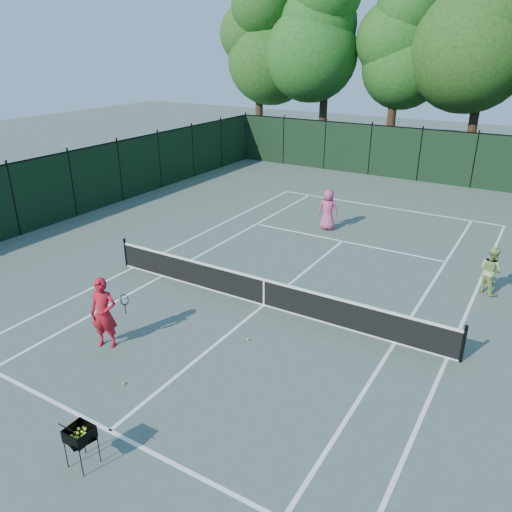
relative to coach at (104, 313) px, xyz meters
The scene contains 22 objects.
ground 4.88m from the coach, 59.00° to the left, with size 90.00×90.00×0.00m, color #48584C.
sideline_doubles_left 5.18m from the coach, 126.41° to the left, with size 0.10×23.77×0.01m, color white.
sideline_doubles_right 8.99m from the coach, 27.28° to the left, with size 0.10×23.77×0.01m, color white.
sideline_singles_left 4.52m from the coach, 111.97° to the left, with size 0.10×23.77×0.01m, color white.
sideline_singles_right 7.81m from the coach, 31.92° to the left, with size 0.10×23.77×0.01m, color white.
baseline_far 16.20m from the coach, 81.24° to the left, with size 10.97×0.10×0.01m, color white.
service_line_near 3.51m from the coach, 43.08° to the right, with size 8.23×0.10×0.01m, color white.
service_line_far 10.83m from the coach, 76.80° to the left, with size 8.23×0.10×0.01m, color white.
center_service_line 4.88m from the coach, 59.00° to the left, with size 0.10×12.80×0.01m, color white.
tennis_net 4.81m from the coach, 59.00° to the left, with size 11.69×0.09×1.06m.
fence_far 22.24m from the coach, 83.64° to the left, with size 24.00×0.05×3.00m, color black.
fence_left 10.39m from the coach, 156.75° to the left, with size 0.05×36.00×3.00m, color black.
tree_0 28.60m from the coach, 112.38° to the left, with size 6.40×6.40×13.14m.
tree_1 27.77m from the coach, 101.98° to the left, with size 6.80×6.80×13.98m.
tree_2 26.77m from the coach, 91.19° to the left, with size 6.00×6.00×12.40m.
tree_3 27.95m from the coach, 80.41° to the left, with size 7.00×7.00×14.45m.
coach is the anchor object (origin of this frame).
player_pink 11.60m from the coach, 83.44° to the left, with size 0.94×0.68×1.78m.
player_green 11.93m from the coach, 46.29° to the left, with size 0.97×0.93×1.58m.
ball_hopper 4.21m from the coach, 49.49° to the right, with size 0.57×0.57×0.88m.
loose_ball_near_cart 2.11m from the coach, 32.64° to the right, with size 0.07×0.07×0.07m, color #C0CE2A.
loose_ball_midcourt 3.88m from the coach, 34.51° to the left, with size 0.07×0.07×0.07m, color #D1DE2D.
Camera 1 is at (6.85, -11.81, 7.44)m, focal length 35.00 mm.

